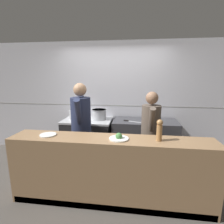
# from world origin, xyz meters

# --- Properties ---
(ground_plane) EXTENTS (14.00, 14.00, 0.00)m
(ground_plane) POSITION_xyz_m (0.00, 0.00, 0.00)
(ground_plane) COLOR #4C4742
(wall_back_tiled) EXTENTS (8.00, 0.06, 2.60)m
(wall_back_tiled) POSITION_xyz_m (0.00, 1.44, 1.30)
(wall_back_tiled) COLOR silver
(wall_back_tiled) RESTS_ON ground_plane
(oven_range) EXTENTS (1.06, 0.71, 0.89)m
(oven_range) POSITION_xyz_m (-0.55, 1.04, 0.44)
(oven_range) COLOR #232326
(oven_range) RESTS_ON ground_plane
(prep_counter) EXTENTS (1.36, 0.65, 0.90)m
(prep_counter) POSITION_xyz_m (0.71, 1.04, 0.45)
(prep_counter) COLOR #38383D
(prep_counter) RESTS_ON ground_plane
(pass_counter) EXTENTS (2.88, 0.45, 0.99)m
(pass_counter) POSITION_xyz_m (0.16, -0.34, 0.49)
(pass_counter) COLOR #93704C
(pass_counter) RESTS_ON ground_plane
(stock_pot) EXTENTS (0.24, 0.24, 0.20)m
(stock_pot) POSITION_xyz_m (-0.83, 1.01, 0.99)
(stock_pot) COLOR #B7BABF
(stock_pot) RESTS_ON oven_range
(sauce_pot) EXTENTS (0.33, 0.33, 0.22)m
(sauce_pot) POSITION_xyz_m (-0.30, 1.09, 1.00)
(sauce_pot) COLOR #B7BABF
(sauce_pot) RESTS_ON oven_range
(chefs_knife) EXTENTS (0.37, 0.15, 0.02)m
(chefs_knife) POSITION_xyz_m (0.41, 0.94, 0.91)
(chefs_knife) COLOR #B7BABF
(chefs_knife) RESTS_ON prep_counter
(plated_dish_main) EXTENTS (0.24, 0.24, 0.02)m
(plated_dish_main) POSITION_xyz_m (-0.76, -0.34, 1.00)
(plated_dish_main) COLOR white
(plated_dish_main) RESTS_ON pass_counter
(plated_dish_appetiser) EXTENTS (0.27, 0.27, 0.09)m
(plated_dish_appetiser) POSITION_xyz_m (0.28, -0.35, 1.01)
(plated_dish_appetiser) COLOR white
(plated_dish_appetiser) RESTS_ON pass_counter
(pepper_mill) EXTENTS (0.08, 0.08, 0.29)m
(pepper_mill) POSITION_xyz_m (0.82, -0.34, 1.14)
(pepper_mill) COLOR #AD7A47
(pepper_mill) RESTS_ON pass_counter
(chef_head_cook) EXTENTS (0.39, 0.75, 1.72)m
(chef_head_cook) POSITION_xyz_m (-0.46, 0.29, 0.96)
(chef_head_cook) COLOR black
(chef_head_cook) RESTS_ON ground_plane
(chef_sous) EXTENTS (0.33, 0.69, 1.58)m
(chef_sous) POSITION_xyz_m (0.76, 0.33, 0.88)
(chef_sous) COLOR black
(chef_sous) RESTS_ON ground_plane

